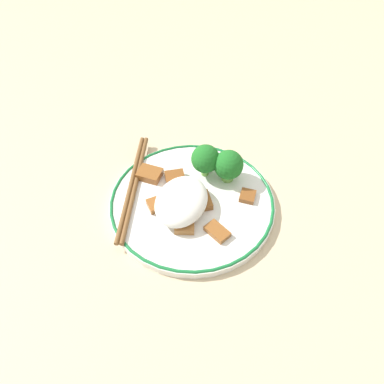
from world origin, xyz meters
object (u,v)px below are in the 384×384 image
(plate, at_px, (192,202))
(chopsticks, at_px, (133,185))
(broccoli_back_left, at_px, (228,165))
(broccoli_back_center, at_px, (206,159))

(plate, distance_m, chopsticks, 0.10)
(broccoli_back_left, xyz_separation_m, chopsticks, (-0.07, 0.14, -0.03))
(broccoli_back_left, relative_size, chopsticks, 0.25)
(broccoli_back_center, relative_size, chopsticks, 0.26)
(broccoli_back_center, bearing_deg, plate, 179.47)
(plate, relative_size, chopsticks, 1.17)
(plate, xyz_separation_m, broccoli_back_center, (0.06, -0.00, 0.04))
(plate, height_order, broccoli_back_center, broccoli_back_center)
(broccoli_back_left, distance_m, broccoli_back_center, 0.04)
(plate, relative_size, broccoli_back_left, 4.62)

